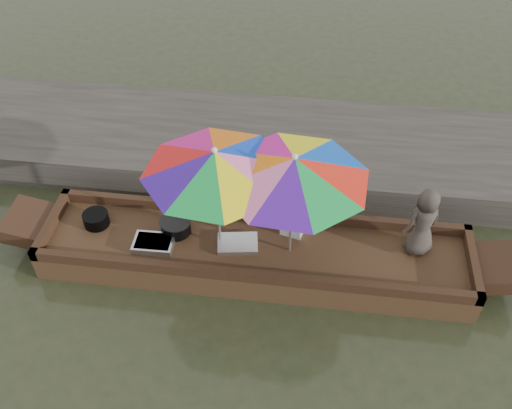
# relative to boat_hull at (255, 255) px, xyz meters

# --- Properties ---
(water) EXTENTS (80.00, 80.00, 0.00)m
(water) POSITION_rel_boat_hull_xyz_m (0.00, 0.00, -0.17)
(water) COLOR #262E18
(water) RESTS_ON ground
(dock) EXTENTS (22.00, 2.20, 0.50)m
(dock) POSITION_rel_boat_hull_xyz_m (0.00, 2.20, 0.08)
(dock) COLOR #2D2B26
(dock) RESTS_ON ground
(boat_hull) EXTENTS (5.52, 1.20, 0.35)m
(boat_hull) POSITION_rel_boat_hull_xyz_m (0.00, 0.00, 0.00)
(boat_hull) COLOR #3C2719
(boat_hull) RESTS_ON water
(cooking_pot) EXTENTS (0.34, 0.34, 0.18)m
(cooking_pot) POSITION_rel_boat_hull_xyz_m (-2.14, 0.14, 0.26)
(cooking_pot) COLOR black
(cooking_pot) RESTS_ON boat_hull
(tray_crayfish) EXTENTS (0.52, 0.36, 0.09)m
(tray_crayfish) POSITION_rel_boat_hull_xyz_m (-1.29, -0.15, 0.22)
(tray_crayfish) COLOR silver
(tray_crayfish) RESTS_ON boat_hull
(tray_scallop) EXTENTS (0.56, 0.43, 0.06)m
(tray_scallop) POSITION_rel_boat_hull_xyz_m (-0.22, -0.00, 0.21)
(tray_scallop) COLOR silver
(tray_scallop) RESTS_ON boat_hull
(charcoal_grill) EXTENTS (0.39, 0.39, 0.18)m
(charcoal_grill) POSITION_rel_boat_hull_xyz_m (-1.06, 0.14, 0.27)
(charcoal_grill) COLOR black
(charcoal_grill) RESTS_ON boat_hull
(supply_bag) EXTENTS (0.33, 0.29, 0.26)m
(supply_bag) POSITION_rel_boat_hull_xyz_m (0.46, 0.32, 0.30)
(supply_bag) COLOR silver
(supply_bag) RESTS_ON boat_hull
(vendor) EXTENTS (0.58, 0.51, 0.99)m
(vendor) POSITION_rel_boat_hull_xyz_m (2.04, 0.22, 0.67)
(vendor) COLOR #3B342E
(vendor) RESTS_ON boat_hull
(umbrella_bow) EXTENTS (2.16, 2.16, 1.55)m
(umbrella_bow) POSITION_rel_boat_hull_xyz_m (-0.45, 0.00, 0.95)
(umbrella_bow) COLOR blue
(umbrella_bow) RESTS_ON boat_hull
(umbrella_stern) EXTENTS (2.24, 2.24, 1.55)m
(umbrella_stern) POSITION_rel_boat_hull_xyz_m (0.44, 0.00, 0.95)
(umbrella_stern) COLOR blue
(umbrella_stern) RESTS_ON boat_hull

